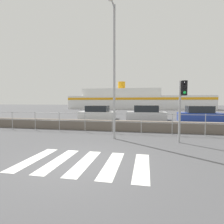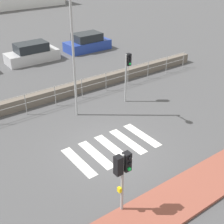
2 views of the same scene
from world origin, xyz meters
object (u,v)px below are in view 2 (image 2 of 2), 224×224
traffic_light_far (128,67)px  parked_car_blue (87,43)px  traffic_light_near (122,169)px  streetlamp (75,41)px  parked_car_silver (32,54)px

traffic_light_far → parked_car_blue: traffic_light_far is taller
traffic_light_far → parked_car_blue: size_ratio=0.74×
traffic_light_near → parked_car_blue: size_ratio=0.62×
traffic_light_near → parked_car_blue: 19.00m
streetlamp → parked_car_silver: size_ratio=1.66×
parked_car_silver → parked_car_blue: 5.13m
parked_car_silver → parked_car_blue: size_ratio=1.04×
traffic_light_near → streetlamp: (2.31, 6.77, 2.25)m
parked_car_blue → parked_car_silver: bearing=180.0°
traffic_light_far → parked_car_silver: size_ratio=0.71×
parked_car_blue → streetlamp: bearing=-124.5°
traffic_light_near → streetlamp: bearing=71.1°
parked_car_silver → streetlamp: bearing=-99.5°
traffic_light_near → parked_car_silver: (3.96, 16.63, -1.25)m
traffic_light_far → parked_car_blue: bearing=70.5°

